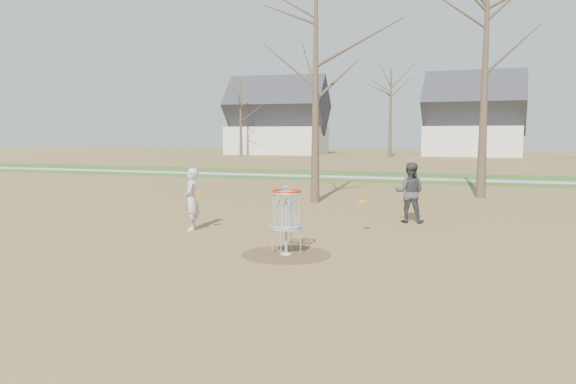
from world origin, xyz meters
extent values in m
plane|color=brown|center=(0.00, 0.00, 0.00)|extent=(160.00, 160.00, 0.00)
cube|color=#2D5119|center=(0.00, 21.00, 0.01)|extent=(160.00, 8.00, 0.01)
cube|color=#9E9E99|center=(0.00, 20.00, 0.01)|extent=(160.00, 1.50, 0.01)
cylinder|color=#47331E|center=(0.00, 0.00, 0.01)|extent=(1.80, 1.80, 0.01)
imported|color=#BDBDBD|center=(-3.22, 1.91, 0.78)|extent=(0.57, 0.67, 1.56)
imported|color=#36373C|center=(1.76, 5.01, 0.82)|extent=(0.82, 0.64, 1.64)
cylinder|color=silver|center=(0.00, -0.02, 0.02)|extent=(0.22, 0.22, 0.02)
cylinder|color=orange|center=(0.95, 2.77, 0.80)|extent=(0.22, 0.22, 0.06)
cylinder|color=orange|center=(-2.92, 1.76, 0.99)|extent=(0.22, 0.22, 0.02)
cylinder|color=#9EA3AD|center=(0.00, 0.00, 0.68)|extent=(0.05, 0.05, 1.35)
cylinder|color=#9EA3AD|center=(0.00, 0.00, 0.55)|extent=(0.64, 0.64, 0.04)
torus|color=#9EA3AD|center=(0.00, 0.00, 1.25)|extent=(0.60, 0.60, 0.04)
torus|color=red|center=(0.00, 0.00, 1.28)|extent=(0.60, 0.60, 0.04)
cone|color=#382B1E|center=(-2.00, 8.50, 3.75)|extent=(0.32, 0.32, 7.50)
cone|color=#382B1E|center=(3.50, 12.00, 4.25)|extent=(0.36, 0.36, 8.50)
cone|color=#382B1E|center=(-22.00, 46.00, 4.00)|extent=(0.36, 0.36, 8.00)
cone|color=#382B1E|center=(-6.00, 48.00, 4.50)|extent=(0.40, 0.40, 9.00)
cube|color=silver|center=(-20.00, 52.00, 1.60)|extent=(11.46, 7.75, 3.20)
pyramid|color=#2D2D33|center=(-20.00, 52.00, 4.98)|extent=(12.01, 7.79, 3.55)
cube|color=silver|center=(2.00, 54.00, 1.60)|extent=(10.24, 7.34, 3.20)
pyramid|color=#2D2D33|center=(2.00, 54.00, 4.98)|extent=(10.74, 7.36, 3.55)
camera|label=1|loc=(3.77, -10.38, 2.42)|focal=35.00mm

